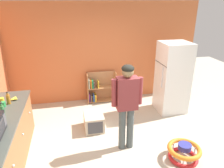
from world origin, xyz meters
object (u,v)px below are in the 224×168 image
bookshelf (99,89)px  green_cup (3,104)px  pet_carrier (94,121)px  green_glass_bottle (2,110)px  refrigerator (172,78)px  standing_person (127,100)px  banana_bunch (15,98)px  baby_walker (184,152)px  kitchen_counter (5,142)px  amber_bottle (8,99)px  yellow_cup (2,100)px

bookshelf → green_cup: (-2.01, -1.69, 0.57)m
pet_carrier → green_cup: size_ratio=5.81×
bookshelf → green_glass_bottle: size_ratio=3.46×
refrigerator → pet_carrier: size_ratio=3.22×
bookshelf → standing_person: 2.26m
banana_bunch → refrigerator: bearing=8.5°
standing_person → baby_walker: size_ratio=2.81×
pet_carrier → standing_person: bearing=-55.8°
baby_walker → green_glass_bottle: 3.25m
baby_walker → green_cup: (-3.14, 1.01, 0.79)m
refrigerator → green_glass_bottle: (-3.67, -1.16, 0.11)m
refrigerator → green_glass_bottle: 3.85m
bookshelf → banana_bunch: size_ratio=5.37×
pet_carrier → banana_bunch: (-1.54, -0.05, 0.75)m
bookshelf → banana_bunch: bearing=-142.8°
refrigerator → banana_bunch: (-3.61, -0.54, 0.04)m
kitchen_counter → bookshelf: 2.91m
green_cup → bookshelf: bearing=40.1°
pet_carrier → amber_bottle: (-1.60, -0.22, 0.82)m
kitchen_counter → green_cup: 0.67m
pet_carrier → green_cup: (-1.67, -0.32, 0.77)m
yellow_cup → green_cup: size_ratio=1.00×
banana_bunch → green_glass_bottle: bearing=-95.5°
bookshelf → standing_person: (0.19, -2.15, 0.65)m
refrigerator → baby_walker: refrigerator is taller
baby_walker → yellow_cup: bearing=159.7°
bookshelf → green_glass_bottle: bearing=-133.4°
kitchen_counter → baby_walker: (3.10, -0.56, -0.29)m
green_glass_bottle → amber_bottle: bearing=90.6°
amber_bottle → yellow_cup: amber_bottle is taller
refrigerator → baby_walker: 2.05m
green_glass_bottle → pet_carrier: bearing=22.7°
bookshelf → banana_bunch: 2.42m
kitchen_counter → refrigerator: refrigerator is taller
refrigerator → amber_bottle: size_ratio=7.24×
green_glass_bottle → yellow_cup: (-0.15, 0.53, -0.05)m
refrigerator → yellow_cup: size_ratio=18.74×
baby_walker → banana_bunch: bearing=157.0°
standing_person → baby_walker: bearing=-30.2°
standing_person → banana_bunch: 2.19m
bookshelf → yellow_cup: bearing=-144.0°
bookshelf → green_cup: 2.69m
kitchen_counter → banana_bunch: size_ratio=14.69×
baby_walker → pet_carrier: bearing=137.9°
bookshelf → yellow_cup: 2.63m
pet_carrier → amber_bottle: bearing=-172.0°
banana_bunch → green_glass_bottle: (-0.06, -0.62, 0.07)m
green_glass_bottle → standing_person: bearing=-3.0°
refrigerator → pet_carrier: (-2.07, -0.49, -0.71)m
amber_bottle → standing_person: bearing=-14.6°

